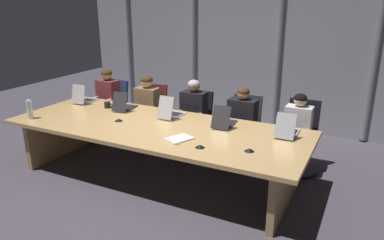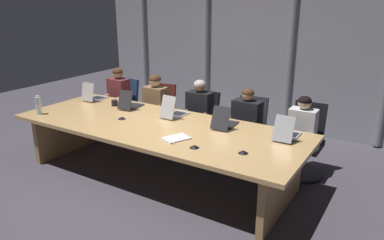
{
  "view_description": "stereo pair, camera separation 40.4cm",
  "coord_description": "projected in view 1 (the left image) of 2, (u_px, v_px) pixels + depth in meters",
  "views": [
    {
      "loc": [
        2.48,
        -3.87,
        2.32
      ],
      "look_at": [
        0.46,
        0.15,
        0.85
      ],
      "focal_mm": 34.57,
      "sensor_mm": 36.0,
      "label": 1
    },
    {
      "loc": [
        2.83,
        -3.67,
        2.32
      ],
      "look_at": [
        0.46,
        0.15,
        0.85
      ],
      "focal_mm": 34.57,
      "sensor_mm": 36.0,
      "label": 2
    }
  ],
  "objects": [
    {
      "name": "person_left_mid",
      "position": [
        144.0,
        106.0,
        6.04
      ],
      "size": [
        0.39,
        0.55,
        1.15
      ],
      "rotation": [
        0.0,
        0.0,
        -1.57
      ],
      "color": "olive",
      "rests_on": "ground_plane"
    },
    {
      "name": "person_left_end",
      "position": [
        105.0,
        99.0,
        6.39
      ],
      "size": [
        0.42,
        0.57,
        1.18
      ],
      "rotation": [
        0.0,
        0.0,
        -1.65
      ],
      "color": "brown",
      "rests_on": "ground_plane"
    },
    {
      "name": "conference_table",
      "position": [
        156.0,
        136.0,
        4.88
      ],
      "size": [
        3.97,
        1.49,
        0.75
      ],
      "color": "tan",
      "rests_on": "ground_plane"
    },
    {
      "name": "office_chair_center",
      "position": [
        195.0,
        128.0,
        5.91
      ],
      "size": [
        0.6,
        0.6,
        0.94
      ],
      "rotation": [
        0.0,
        0.0,
        -1.64
      ],
      "color": "black",
      "rests_on": "ground_plane"
    },
    {
      "name": "ground_plane",
      "position": [
        157.0,
        177.0,
        5.07
      ],
      "size": [
        12.65,
        12.65,
        0.0
      ],
      "primitive_type": "plane",
      "color": "#47424C"
    },
    {
      "name": "person_center",
      "position": [
        191.0,
        113.0,
        5.68
      ],
      "size": [
        0.4,
        0.55,
        1.16
      ],
      "rotation": [
        0.0,
        0.0,
        -1.56
      ],
      "color": "black",
      "rests_on": "ground_plane"
    },
    {
      "name": "laptop_right_mid",
      "position": [
        224.0,
        121.0,
        4.82
      ],
      "size": [
        0.27,
        0.46,
        0.3
      ],
      "rotation": [
        0.0,
        0.0,
        1.65
      ],
      "color": "#2D2D33",
      "rests_on": "conference_table"
    },
    {
      "name": "conference_mic_left_side",
      "position": [
        200.0,
        146.0,
        4.11
      ],
      "size": [
        0.11,
        0.11,
        0.03
      ],
      "primitive_type": "cone",
      "color": "black",
      "rests_on": "conference_table"
    },
    {
      "name": "office_chair_right_end",
      "position": [
        299.0,
        144.0,
        5.21
      ],
      "size": [
        0.6,
        0.6,
        0.99
      ],
      "rotation": [
        0.0,
        0.0,
        -1.56
      ],
      "color": "black",
      "rests_on": "ground_plane"
    },
    {
      "name": "curtain_backdrop",
      "position": [
        233.0,
        51.0,
        7.0
      ],
      "size": [
        6.32,
        0.17,
        2.78
      ],
      "color": "#9999A0",
      "rests_on": "ground_plane"
    },
    {
      "name": "office_chair_right_mid",
      "position": [
        243.0,
        136.0,
        5.56
      ],
      "size": [
        0.6,
        0.6,
        0.96
      ],
      "rotation": [
        0.0,
        0.0,
        -1.5
      ],
      "color": "#2D2D38",
      "rests_on": "ground_plane"
    },
    {
      "name": "office_chair_left_mid",
      "position": [
        152.0,
        121.0,
        6.26
      ],
      "size": [
        0.6,
        0.61,
        0.95
      ],
      "rotation": [
        0.0,
        0.0,
        -1.41
      ],
      "color": "#511E19",
      "rests_on": "ground_plane"
    },
    {
      "name": "laptop_left_mid",
      "position": [
        125.0,
        106.0,
        5.52
      ],
      "size": [
        0.28,
        0.44,
        0.29
      ],
      "rotation": [
        0.0,
        0.0,
        1.71
      ],
      "color": "#2D2D33",
      "rests_on": "conference_table"
    },
    {
      "name": "conference_mic_right_side",
      "position": [
        249.0,
        150.0,
        4.01
      ],
      "size": [
        0.11,
        0.11,
        0.03
      ],
      "primitive_type": "cone",
      "color": "black",
      "rests_on": "conference_table"
    },
    {
      "name": "laptop_left_end",
      "position": [
        84.0,
        99.0,
        5.9
      ],
      "size": [
        0.25,
        0.4,
        0.31
      ],
      "rotation": [
        0.0,
        0.0,
        1.61
      ],
      "color": "#BCBCC1",
      "rests_on": "conference_table"
    },
    {
      "name": "conference_mic_middle",
      "position": [
        119.0,
        120.0,
        5.0
      ],
      "size": [
        0.11,
        0.11,
        0.03
      ],
      "primitive_type": "cone",
      "color": "black",
      "rests_on": "conference_table"
    },
    {
      "name": "laptop_right_end",
      "position": [
        288.0,
        130.0,
        4.49
      ],
      "size": [
        0.23,
        0.46,
        0.3
      ],
      "rotation": [
        0.0,
        0.0,
        1.58
      ],
      "color": "#A8ADB7",
      "rests_on": "conference_table"
    },
    {
      "name": "person_right_mid",
      "position": [
        240.0,
        121.0,
        5.34
      ],
      "size": [
        0.43,
        0.56,
        1.13
      ],
      "rotation": [
        0.0,
        0.0,
        -1.62
      ],
      "color": "black",
      "rests_on": "ground_plane"
    },
    {
      "name": "office_chair_left_end",
      "position": [
        113.0,
        114.0,
        6.61
      ],
      "size": [
        0.6,
        0.6,
        0.96
      ],
      "rotation": [
        0.0,
        0.0,
        -1.71
      ],
      "color": "navy",
      "rests_on": "ground_plane"
    },
    {
      "name": "spiral_notepad",
      "position": [
        179.0,
        139.0,
        4.35
      ],
      "size": [
        0.32,
        0.37,
        0.03
      ],
      "rotation": [
        0.0,
        0.0,
        -0.43
      ],
      "color": "silver",
      "rests_on": "conference_table"
    },
    {
      "name": "laptop_center",
      "position": [
        171.0,
        113.0,
        5.17
      ],
      "size": [
        0.24,
        0.45,
        0.32
      ],
      "rotation": [
        0.0,
        0.0,
        1.52
      ],
      "color": "#BCBCC1",
      "rests_on": "conference_table"
    },
    {
      "name": "water_bottle_primary",
      "position": [
        30.0,
        110.0,
        5.08
      ],
      "size": [
        0.08,
        0.08,
        0.28
      ],
      "color": "silver",
      "rests_on": "conference_table"
    },
    {
      "name": "person_right_end",
      "position": [
        296.0,
        130.0,
        4.99
      ],
      "size": [
        0.36,
        0.55,
        1.12
      ],
      "rotation": [
        0.0,
        0.0,
        -1.57
      ],
      "color": "silver",
      "rests_on": "ground_plane"
    },
    {
      "name": "coffee_mug_near",
      "position": [
        108.0,
        105.0,
        5.61
      ],
      "size": [
        0.14,
        0.1,
        0.09
      ],
      "color": "black",
      "rests_on": "conference_table"
    }
  ]
}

